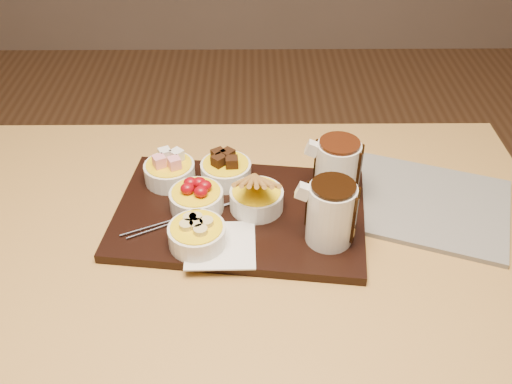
{
  "coord_description": "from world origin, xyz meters",
  "views": [
    {
      "loc": [
        0.04,
        -0.75,
        1.45
      ],
      "look_at": [
        0.05,
        0.07,
        0.81
      ],
      "focal_mm": 40.0,
      "sensor_mm": 36.0,
      "label": 1
    }
  ],
  "objects_px": {
    "serving_board": "(240,213)",
    "pitcher_milk_chocolate": "(337,170)",
    "bowl_strawberries": "(197,200)",
    "pitcher_dark_chocolate": "(331,214)",
    "newspaper": "(423,203)",
    "dining_table": "(232,279)"
  },
  "relations": [
    {
      "from": "pitcher_dark_chocolate",
      "to": "pitcher_milk_chocolate",
      "type": "bearing_deg",
      "value": 85.6
    },
    {
      "from": "serving_board",
      "to": "pitcher_milk_chocolate",
      "type": "xyz_separation_m",
      "value": [
        0.18,
        0.05,
        0.07
      ]
    },
    {
      "from": "pitcher_dark_chocolate",
      "to": "newspaper",
      "type": "bearing_deg",
      "value": 36.85
    },
    {
      "from": "dining_table",
      "to": "pitcher_dark_chocolate",
      "type": "bearing_deg",
      "value": -4.75
    },
    {
      "from": "pitcher_milk_chocolate",
      "to": "newspaper",
      "type": "height_order",
      "value": "pitcher_milk_chocolate"
    },
    {
      "from": "bowl_strawberries",
      "to": "pitcher_dark_chocolate",
      "type": "bearing_deg",
      "value": -19.8
    },
    {
      "from": "bowl_strawberries",
      "to": "pitcher_milk_chocolate",
      "type": "distance_m",
      "value": 0.27
    },
    {
      "from": "bowl_strawberries",
      "to": "pitcher_milk_chocolate",
      "type": "relative_size",
      "value": 0.89
    },
    {
      "from": "bowl_strawberries",
      "to": "pitcher_dark_chocolate",
      "type": "relative_size",
      "value": 0.89
    },
    {
      "from": "dining_table",
      "to": "bowl_strawberries",
      "type": "xyz_separation_m",
      "value": [
        -0.06,
        0.07,
        0.14
      ]
    },
    {
      "from": "bowl_strawberries",
      "to": "pitcher_dark_chocolate",
      "type": "xyz_separation_m",
      "value": [
        0.24,
        -0.09,
        0.04
      ]
    },
    {
      "from": "pitcher_dark_chocolate",
      "to": "pitcher_milk_chocolate",
      "type": "xyz_separation_m",
      "value": [
        0.03,
        0.13,
        0.0
      ]
    },
    {
      "from": "pitcher_milk_chocolate",
      "to": "newspaper",
      "type": "relative_size",
      "value": 0.36
    },
    {
      "from": "dining_table",
      "to": "bowl_strawberries",
      "type": "relative_size",
      "value": 12.0
    },
    {
      "from": "newspaper",
      "to": "dining_table",
      "type": "bearing_deg",
      "value": -144.58
    },
    {
      "from": "pitcher_milk_chocolate",
      "to": "newspaper",
      "type": "xyz_separation_m",
      "value": [
        0.17,
        -0.02,
        -0.07
      ]
    },
    {
      "from": "dining_table",
      "to": "pitcher_dark_chocolate",
      "type": "relative_size",
      "value": 10.67
    },
    {
      "from": "serving_board",
      "to": "pitcher_milk_chocolate",
      "type": "bearing_deg",
      "value": 21.8
    },
    {
      "from": "pitcher_milk_chocolate",
      "to": "pitcher_dark_chocolate",
      "type": "bearing_deg",
      "value": -94.4
    },
    {
      "from": "bowl_strawberries",
      "to": "pitcher_milk_chocolate",
      "type": "bearing_deg",
      "value": 9.24
    },
    {
      "from": "dining_table",
      "to": "newspaper",
      "type": "xyz_separation_m",
      "value": [
        0.37,
        0.1,
        0.1
      ]
    },
    {
      "from": "serving_board",
      "to": "newspaper",
      "type": "xyz_separation_m",
      "value": [
        0.35,
        0.03,
        -0.0
      ]
    }
  ]
}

